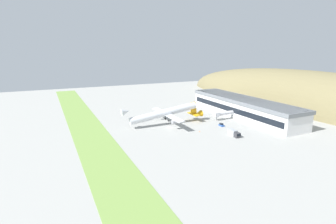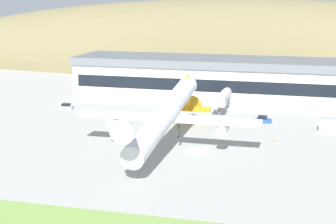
# 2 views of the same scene
# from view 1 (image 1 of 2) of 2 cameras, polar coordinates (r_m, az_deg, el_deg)

# --- Properties ---
(ground_plane) EXTENTS (377.84, 377.84, 0.00)m
(ground_plane) POSITION_cam_1_polar(r_m,az_deg,el_deg) (151.02, 0.31, -3.38)
(ground_plane) COLOR #9E9E99
(grass_strip_foreground) EXTENTS (340.06, 18.78, 0.08)m
(grass_strip_foreground) POSITION_cam_1_polar(r_m,az_deg,el_deg) (138.84, -16.08, -5.44)
(grass_strip_foreground) COLOR #759947
(grass_strip_foreground) RESTS_ON ground_plane
(hill_backdrop) EXTENTS (302.59, 65.07, 56.44)m
(hill_backdrop) POSITION_cam_1_polar(r_m,az_deg,el_deg) (233.77, 27.27, 1.16)
(hill_backdrop) COLOR olive
(hill_backdrop) RESTS_ON ground_plane
(terminal_building) EXTENTS (90.40, 20.38, 12.19)m
(terminal_building) POSITION_cam_1_polar(r_m,az_deg,el_deg) (182.05, 15.94, 1.26)
(terminal_building) COLOR silver
(terminal_building) RESTS_ON ground_plane
(jetway_0) EXTENTS (3.38, 14.42, 5.43)m
(jetway_0) POSITION_cam_1_polar(r_m,az_deg,el_deg) (170.39, 11.78, -0.33)
(jetway_0) COLOR silver
(jetway_0) RESTS_ON ground_plane
(cargo_airplane) EXTENTS (38.12, 52.34, 11.11)m
(cargo_airplane) POSITION_cam_1_polar(r_m,az_deg,el_deg) (155.00, -0.59, -0.26)
(cargo_airplane) COLOR silver
(service_car_0) EXTENTS (3.70, 1.85, 1.51)m
(service_car_0) POSITION_cam_1_polar(r_m,az_deg,el_deg) (201.59, 3.05, 1.09)
(service_car_0) COLOR #999EA3
(service_car_0) RESTS_ON ground_plane
(service_car_1) EXTENTS (3.93, 2.23, 1.64)m
(service_car_1) POSITION_cam_1_polar(r_m,az_deg,el_deg) (156.80, 11.55, -2.77)
(service_car_1) COLOR #264C99
(service_car_1) RESTS_ON ground_plane
(fuel_truck) EXTENTS (8.61, 3.14, 3.04)m
(fuel_truck) POSITION_cam_1_polar(r_m,az_deg,el_deg) (140.66, 14.11, -4.47)
(fuel_truck) COLOR #333338
(fuel_truck) RESTS_ON ground_plane
(traffic_cone_0) EXTENTS (0.52, 0.52, 0.58)m
(traffic_cone_0) POSITION_cam_1_polar(r_m,az_deg,el_deg) (144.15, 6.92, -4.20)
(traffic_cone_0) COLOR orange
(traffic_cone_0) RESTS_ON ground_plane
(traffic_cone_1) EXTENTS (0.52, 0.52, 0.58)m
(traffic_cone_1) POSITION_cam_1_polar(r_m,az_deg,el_deg) (173.29, 0.73, -1.07)
(traffic_cone_1) COLOR orange
(traffic_cone_1) RESTS_ON ground_plane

